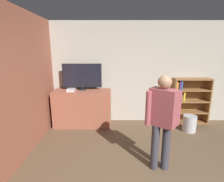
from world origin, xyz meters
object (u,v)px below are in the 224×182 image
Objects in this scene: person at (162,116)px; waste_bin at (189,123)px; television at (81,76)px; game_console at (70,90)px; bookshelf at (186,100)px.

person reaches higher than waste_bin.
television is 0.45m from game_console.
person is (1.57, -1.85, -0.36)m from television.
person is at bearing -122.66° from bookshelf.
television is at bearing -178.07° from bookshelf.
bookshelf is at bearing 97.76° from person.
bookshelf is (3.08, 0.28, -0.36)m from game_console.
bookshelf reaches higher than waste_bin.
game_console is 0.18× the size of bookshelf.
game_console is 0.14× the size of person.
game_console reaches higher than waste_bin.
television reaches higher than game_console.
person is 1.94m from waste_bin.
game_console is 2.48m from person.
bookshelf reaches higher than game_console.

